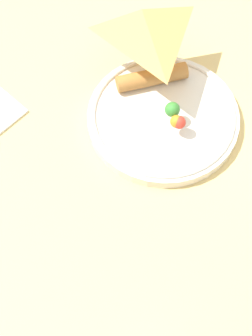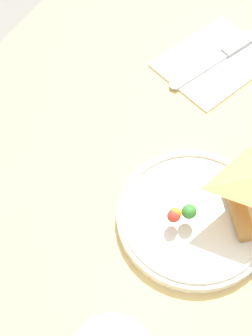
# 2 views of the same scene
# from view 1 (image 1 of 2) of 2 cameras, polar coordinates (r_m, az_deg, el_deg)

# --- Properties ---
(ground_plane) EXTENTS (6.00, 6.00, 0.00)m
(ground_plane) POSITION_cam_1_polar(r_m,az_deg,el_deg) (1.40, -1.44, -10.67)
(ground_plane) COLOR gray
(dining_table) EXTENTS (0.95, 0.86, 0.72)m
(dining_table) POSITION_cam_1_polar(r_m,az_deg,el_deg) (0.84, -2.38, 2.13)
(dining_table) COLOR #DBB770
(dining_table) RESTS_ON ground_plane
(plate_pizza) EXTENTS (0.21, 0.21, 0.05)m
(plate_pizza) POSITION_cam_1_polar(r_m,az_deg,el_deg) (0.73, 4.12, 5.95)
(plate_pizza) COLOR silver
(plate_pizza) RESTS_ON dining_table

